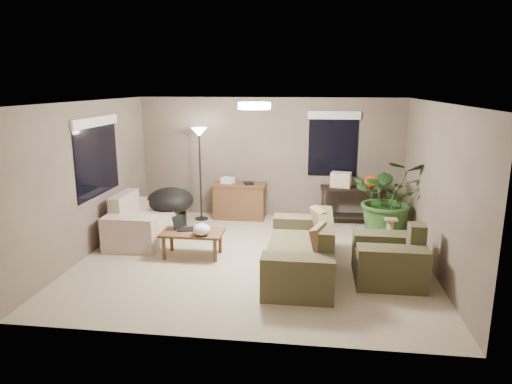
# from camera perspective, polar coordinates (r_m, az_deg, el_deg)

# --- Properties ---
(room_shell) EXTENTS (5.50, 5.50, 5.50)m
(room_shell) POSITION_cam_1_polar(r_m,az_deg,el_deg) (7.18, -0.20, 1.19)
(room_shell) COLOR tan
(room_shell) RESTS_ON ground
(main_sofa) EXTENTS (0.95, 2.20, 0.85)m
(main_sofa) POSITION_cam_1_polar(r_m,az_deg,el_deg) (6.91, 5.88, -7.65)
(main_sofa) COLOR #4D482E
(main_sofa) RESTS_ON ground
(throw_pillows) EXTENTS (0.37, 1.40, 0.47)m
(throw_pillows) POSITION_cam_1_polar(r_m,az_deg,el_deg) (6.79, 8.11, -4.92)
(throw_pillows) COLOR #8C7251
(throw_pillows) RESTS_ON main_sofa
(loveseat) EXTENTS (0.90, 1.60, 0.85)m
(loveseat) POSITION_cam_1_polar(r_m,az_deg,el_deg) (8.54, -14.13, -3.85)
(loveseat) COLOR beige
(loveseat) RESTS_ON ground
(armchair) EXTENTS (0.95, 1.00, 0.85)m
(armchair) POSITION_cam_1_polar(r_m,az_deg,el_deg) (6.89, 16.34, -8.19)
(armchair) COLOR #47452A
(armchair) RESTS_ON ground
(coffee_table) EXTENTS (1.00, 0.55, 0.42)m
(coffee_table) POSITION_cam_1_polar(r_m,az_deg,el_deg) (7.54, -7.97, -5.39)
(coffee_table) COLOR brown
(coffee_table) RESTS_ON ground
(laptop) EXTENTS (0.42, 0.30, 0.24)m
(laptop) POSITION_cam_1_polar(r_m,az_deg,el_deg) (7.64, -9.03, -4.22)
(laptop) COLOR black
(laptop) RESTS_ON coffee_table
(plastic_bag) EXTENTS (0.31, 0.29, 0.19)m
(plastic_bag) POSITION_cam_1_polar(r_m,az_deg,el_deg) (7.30, -6.80, -4.67)
(plastic_bag) COLOR white
(plastic_bag) RESTS_ON coffee_table
(desk) EXTENTS (1.10, 0.50, 0.75)m
(desk) POSITION_cam_1_polar(r_m,az_deg,el_deg) (9.57, -2.06, -1.10)
(desk) COLOR brown
(desk) RESTS_ON ground
(desk_papers) EXTENTS (0.72, 0.32, 0.12)m
(desk_papers) POSITION_cam_1_polar(r_m,az_deg,el_deg) (9.49, -3.02, 1.40)
(desk_papers) COLOR silver
(desk_papers) RESTS_ON desk
(console_table) EXTENTS (1.30, 0.40, 0.75)m
(console_table) POSITION_cam_1_polar(r_m,az_deg,el_deg) (9.42, 11.97, -1.25)
(console_table) COLOR black
(console_table) RESTS_ON ground
(pumpkin) EXTENTS (0.29, 0.29, 0.23)m
(pumpkin) POSITION_cam_1_polar(r_m,az_deg,el_deg) (9.36, 14.23, 1.24)
(pumpkin) COLOR orange
(pumpkin) RESTS_ON console_table
(cardboard_box) EXTENTS (0.44, 0.36, 0.29)m
(cardboard_box) POSITION_cam_1_polar(r_m,az_deg,el_deg) (9.30, 10.57, 1.53)
(cardboard_box) COLOR beige
(cardboard_box) RESTS_ON console_table
(papasan_chair) EXTENTS (1.03, 1.03, 0.80)m
(papasan_chair) POSITION_cam_1_polar(r_m,az_deg,el_deg) (9.07, -10.64, -1.57)
(papasan_chair) COLOR black
(papasan_chair) RESTS_ON ground
(floor_lamp) EXTENTS (0.32, 0.32, 1.91)m
(floor_lamp) POSITION_cam_1_polar(r_m,az_deg,el_deg) (9.33, -7.09, 6.07)
(floor_lamp) COLOR black
(floor_lamp) RESTS_ON ground
(ceiling_fixture) EXTENTS (0.50, 0.50, 0.10)m
(ceiling_fixture) POSITION_cam_1_polar(r_m,az_deg,el_deg) (7.03, -0.21, 10.72)
(ceiling_fixture) COLOR white
(ceiling_fixture) RESTS_ON room_shell
(houseplant) EXTENTS (1.34, 1.48, 1.16)m
(houseplant) POSITION_cam_1_polar(r_m,az_deg,el_deg) (8.69, 16.25, -1.75)
(houseplant) COLOR #2D5923
(houseplant) RESTS_ON ground
(cat_scratching_post) EXTENTS (0.32, 0.32, 0.50)m
(cat_scratching_post) POSITION_cam_1_polar(r_m,az_deg,el_deg) (8.32, 16.37, -5.05)
(cat_scratching_post) COLOR tan
(cat_scratching_post) RESTS_ON ground
(window_left) EXTENTS (0.05, 1.56, 1.33)m
(window_left) POSITION_cam_1_polar(r_m,az_deg,el_deg) (8.19, -19.30, 5.73)
(window_left) COLOR black
(window_left) RESTS_ON room_shell
(window_back) EXTENTS (1.06, 0.05, 1.33)m
(window_back) POSITION_cam_1_polar(r_m,az_deg,el_deg) (9.49, 9.67, 7.25)
(window_back) COLOR black
(window_back) RESTS_ON room_shell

